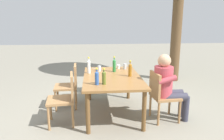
{
  "coord_description": "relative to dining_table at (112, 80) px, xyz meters",
  "views": [
    {
      "loc": [
        3.74,
        -0.34,
        1.73
      ],
      "look_at": [
        0.0,
        0.0,
        0.84
      ],
      "focal_mm": 33.78,
      "sensor_mm": 36.0,
      "label": 1
    }
  ],
  "objects": [
    {
      "name": "ground_plane",
      "position": [
        0.0,
        0.0,
        -0.64
      ],
      "size": [
        24.0,
        24.0,
        0.0
      ],
      "primitive_type": "plane",
      "color": "gray"
    },
    {
      "name": "dining_table",
      "position": [
        0.0,
        0.0,
        0.0
      ],
      "size": [
        1.62,
        1.04,
        0.72
      ],
      "color": "olive",
      "rests_on": "ground_plane"
    },
    {
      "name": "chair_far_right",
      "position": [
        0.37,
        0.82,
        -0.15
      ],
      "size": [
        0.48,
        0.48,
        0.87
      ],
      "color": "#A37547",
      "rests_on": "ground_plane"
    },
    {
      "name": "chair_near_left",
      "position": [
        -0.37,
        -0.82,
        -0.15
      ],
      "size": [
        0.46,
        0.46,
        0.87
      ],
      "color": "#A37547",
      "rests_on": "ground_plane"
    },
    {
      "name": "chair_near_right",
      "position": [
        0.36,
        -0.82,
        -0.15
      ],
      "size": [
        0.48,
        0.48,
        0.87
      ],
      "color": "#A37547",
      "rests_on": "ground_plane"
    },
    {
      "name": "person_in_white_shirt",
      "position": [
        0.36,
        0.93,
        0.01
      ],
      "size": [
        0.47,
        0.61,
        1.18
      ],
      "color": "#B7424C",
      "rests_on": "ground_plane"
    },
    {
      "name": "bottle_green",
      "position": [
        -0.35,
        0.08,
        0.21
      ],
      "size": [
        0.06,
        0.06,
        0.31
      ],
      "color": "#287A38",
      "rests_on": "dining_table"
    },
    {
      "name": "bottle_olive",
      "position": [
        0.48,
        -0.17,
        0.19
      ],
      "size": [
        0.06,
        0.06,
        0.27
      ],
      "color": "#566623",
      "rests_on": "dining_table"
    },
    {
      "name": "bottle_blue",
      "position": [
        0.5,
        -0.29,
        0.2
      ],
      "size": [
        0.06,
        0.06,
        0.28
      ],
      "color": "#2D56A3",
      "rests_on": "dining_table"
    },
    {
      "name": "bottle_clear",
      "position": [
        -0.28,
        -0.43,
        0.22
      ],
      "size": [
        0.06,
        0.06,
        0.32
      ],
      "color": "white",
      "rests_on": "dining_table"
    },
    {
      "name": "bottle_amber",
      "position": [
        0.03,
        0.33,
        0.21
      ],
      "size": [
        0.06,
        0.06,
        0.3
      ],
      "color": "#996019",
      "rests_on": "dining_table"
    },
    {
      "name": "cup_white",
      "position": [
        -0.61,
        0.2,
        0.12
      ],
      "size": [
        0.07,
        0.07,
        0.09
      ],
      "primitive_type": "cylinder",
      "color": "white",
      "rests_on": "dining_table"
    },
    {
      "name": "cup_glass",
      "position": [
        -0.43,
        -0.22,
        0.14
      ],
      "size": [
        0.07,
        0.07,
        0.11
      ],
      "primitive_type": "cylinder",
      "color": "silver",
      "rests_on": "dining_table"
    },
    {
      "name": "cup_steel",
      "position": [
        -0.56,
        0.32,
        0.14
      ],
      "size": [
        0.07,
        0.07,
        0.12
      ],
      "primitive_type": "cylinder",
      "color": "#B2B7BC",
      "rests_on": "dining_table"
    },
    {
      "name": "table_knife",
      "position": [
        -0.64,
        -0.26,
        0.08
      ],
      "size": [
        0.15,
        0.21,
        0.01
      ],
      "color": "silver",
      "rests_on": "dining_table"
    },
    {
      "name": "backpack_by_near_side",
      "position": [
        -1.31,
        0.16,
        -0.44
      ],
      "size": [
        0.33,
        0.21,
        0.42
      ],
      "color": "#2D4784",
      "rests_on": "ground_plane"
    },
    {
      "name": "backpack_by_far_side",
      "position": [
        -1.25,
        -0.43,
        -0.43
      ],
      "size": [
        0.34,
        0.24,
        0.44
      ],
      "color": "#47663D",
      "rests_on": "ground_plane"
    }
  ]
}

